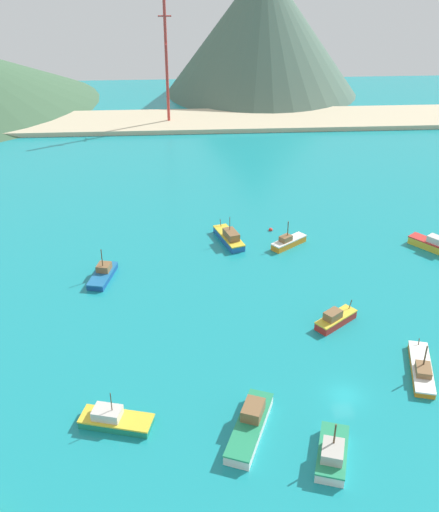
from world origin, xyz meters
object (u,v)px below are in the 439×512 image
Objects in this scene: fishing_boat_4 at (433,244)px; fishing_boat_1 at (332,453)px; radio_tower at (166,59)px; fishing_boat_5 at (229,237)px; fishing_boat_3 at (422,369)px; fishing_boat_6 at (335,319)px; fishing_boat_8 at (250,424)px; fishing_boat_10 at (103,274)px; fishing_boat_0 at (114,419)px; fishing_boat_7 at (288,242)px; buoy_1 at (271,230)px.

fishing_boat_1 is at bearing -122.06° from fishing_boat_4.
radio_tower is (-18.50, 123.22, 17.01)m from fishing_boat_1.
fishing_boat_1 reaches higher than fishing_boat_5.
fishing_boat_3 is 1.54× the size of fishing_boat_6.
fishing_boat_3 reaches higher than fishing_boat_6.
fishing_boat_10 is at bearing 120.11° from fishing_boat_8.
fishing_boat_1 is at bearing -29.42° from fishing_boat_8.
fishing_boat_10 reaches higher than fishing_boat_4.
fishing_boat_3 is at bearing 20.51° from fishing_boat_8.
fishing_boat_0 is 24.49m from fishing_boat_1.
fishing_boat_3 is at bearing -31.25° from fishing_boat_10.
fishing_boat_1 reaches higher than fishing_boat_7.
fishing_boat_8 is 50.72m from buoy_1.
fishing_boat_8 is 120.21m from radio_tower.
fishing_boat_0 is 0.25× the size of radio_tower.
fishing_boat_5 is at bearing 88.42° from fishing_boat_8.
fishing_boat_5 reaches higher than fishing_boat_0.
radio_tower is at bearing 83.33° from fishing_boat_10.
fishing_boat_7 is at bearing 15.85° from fishing_boat_10.
fishing_boat_5 reaches higher than fishing_boat_6.
buoy_1 is at bearing -74.11° from radio_tower.
radio_tower is at bearing 105.89° from buoy_1.
fishing_boat_7 is 79.96m from radio_tower.
fishing_boat_1 is at bearing -82.09° from fishing_boat_5.
fishing_boat_1 is at bearing -54.19° from fishing_boat_10.
fishing_boat_6 reaches higher than fishing_boat_4.
fishing_boat_10 is 0.23× the size of radio_tower.
fishing_boat_0 reaches higher than fishing_boat_3.
fishing_boat_6 is 0.99× the size of fishing_boat_7.
fishing_boat_4 is at bearing 47.98° from fishing_boat_8.
fishing_boat_8 is 14.74× the size of buoy_1.
fishing_boat_10 reaches higher than fishing_boat_6.
fishing_boat_8 reaches higher than fishing_boat_4.
fishing_boat_5 is at bearing -81.03° from radio_tower.
fishing_boat_3 is 0.94× the size of fishing_boat_8.
fishing_boat_10 is at bearing -164.15° from fishing_boat_7.
fishing_boat_4 is 1.13× the size of fishing_boat_7.
fishing_boat_5 is (-35.41, 5.02, -0.05)m from fishing_boat_4.
buoy_1 is at bearing 27.42° from fishing_boat_10.
fishing_boat_0 is 1.06× the size of fishing_boat_10.
fishing_boat_1 is 10.78× the size of buoy_1.
fishing_boat_1 is (23.58, -6.63, 0.18)m from fishing_boat_0.
fishing_boat_3 is (38.17, 6.58, -0.17)m from fishing_boat_0.
fishing_boat_10 is at bearing 148.75° from fishing_boat_3.
fishing_boat_8 is at bearing -59.89° from fishing_boat_10.
fishing_boat_10 is (-34.39, 14.96, -0.18)m from fishing_boat_6.
fishing_boat_10 is at bearing -152.58° from buoy_1.
buoy_1 is at bearing 79.39° from fishing_boat_8.
buoy_1 is (9.33, 49.84, -0.84)m from fishing_boat_8.
fishing_boat_1 is at bearing -91.13° from buoy_1.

